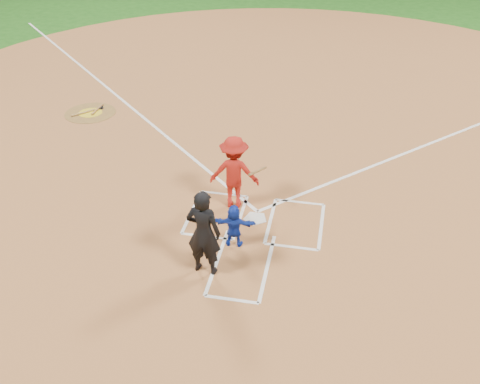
% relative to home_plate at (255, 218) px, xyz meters
% --- Properties ---
extents(ground, '(120.00, 120.00, 0.00)m').
position_rel_home_plate_xyz_m(ground, '(0.00, 0.00, -0.02)').
color(ground, '#1A5014').
rests_on(ground, ground).
extents(home_plate_dirt, '(28.00, 28.00, 0.01)m').
position_rel_home_plate_xyz_m(home_plate_dirt, '(0.00, 6.00, -0.01)').
color(home_plate_dirt, '#995D32').
rests_on(home_plate_dirt, ground).
extents(home_plate, '(0.60, 0.60, 0.02)m').
position_rel_home_plate_xyz_m(home_plate, '(0.00, 0.00, 0.00)').
color(home_plate, silver).
rests_on(home_plate, home_plate_dirt).
extents(on_deck_circle, '(1.70, 1.70, 0.01)m').
position_rel_home_plate_xyz_m(on_deck_circle, '(-6.50, 4.91, -0.00)').
color(on_deck_circle, brown).
rests_on(on_deck_circle, home_plate_dirt).
extents(on_deck_logo, '(0.80, 0.80, 0.00)m').
position_rel_home_plate_xyz_m(on_deck_logo, '(-6.50, 4.91, 0.00)').
color(on_deck_logo, gold).
rests_on(on_deck_logo, on_deck_circle).
extents(on_deck_bat_a, '(0.08, 0.84, 0.06)m').
position_rel_home_plate_xyz_m(on_deck_bat_a, '(-6.35, 5.16, 0.03)').
color(on_deck_bat_a, '#976637').
rests_on(on_deck_bat_a, on_deck_circle).
extents(on_deck_bat_b, '(0.60, 0.67, 0.06)m').
position_rel_home_plate_xyz_m(on_deck_bat_b, '(-6.70, 4.81, 0.03)').
color(on_deck_bat_b, olive).
rests_on(on_deck_bat_b, on_deck_circle).
extents(bat_weight_donut, '(0.19, 0.19, 0.05)m').
position_rel_home_plate_xyz_m(bat_weight_donut, '(-6.30, 5.31, 0.03)').
color(bat_weight_donut, black).
rests_on(bat_weight_donut, on_deck_circle).
extents(catcher, '(0.98, 0.37, 1.04)m').
position_rel_home_plate_xyz_m(catcher, '(-0.31, -1.06, 0.51)').
color(catcher, '#1533B1').
rests_on(catcher, home_plate_dirt).
extents(umpire, '(0.77, 0.55, 1.99)m').
position_rel_home_plate_xyz_m(umpire, '(-0.73, -2.04, 0.99)').
color(umpire, black).
rests_on(umpire, home_plate_dirt).
extents(chalk_markings, '(28.35, 17.32, 0.01)m').
position_rel_home_plate_xyz_m(chalk_markings, '(0.00, 5.29, -0.01)').
color(chalk_markings, white).
rests_on(chalk_markings, home_plate_dirt).
extents(batter_at_plate, '(1.40, 0.96, 1.88)m').
position_rel_home_plate_xyz_m(batter_at_plate, '(-0.62, 0.50, 0.93)').
color(batter_at_plate, '#B01B13').
rests_on(batter_at_plate, home_plate_dirt).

